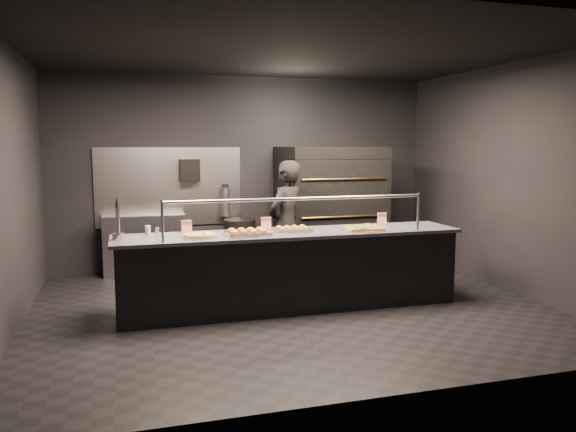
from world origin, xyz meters
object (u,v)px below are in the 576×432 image
object	(u,v)px
fire_extinguisher	(225,201)
round_pizza	(200,235)
pizza_oven	(330,208)
square_pizza	(364,228)
beer_tap	(118,227)
worker	(286,225)
service_counter	(291,270)
slider_tray_b	(292,229)
trash_bin	(240,246)
towel_dispenser	(189,170)
prep_shelf	(145,245)
slider_tray_a	(247,232)

from	to	relation	value
fire_extinguisher	round_pizza	size ratio (longest dim) A/B	1.23
pizza_oven	square_pizza	xyz separation A→B (m)	(-0.31, -1.99, -0.03)
beer_tap	worker	distance (m)	2.38
beer_tap	worker	world-z (taller)	worker
pizza_oven	beer_tap	xyz separation A→B (m)	(-3.15, -1.89, 0.09)
worker	beer_tap	bearing A→B (deg)	-16.07
pizza_oven	round_pizza	world-z (taller)	pizza_oven
service_counter	slider_tray_b	world-z (taller)	service_counter
pizza_oven	trash_bin	size ratio (longest dim) A/B	2.35
pizza_oven	trash_bin	xyz separation A→B (m)	(-1.40, 0.17, -0.56)
towel_dispenser	slider_tray_b	xyz separation A→B (m)	(0.92, -2.36, -0.60)
pizza_oven	slider_tray_b	size ratio (longest dim) A/B	3.83
prep_shelf	trash_bin	world-z (taller)	prep_shelf
beer_tap	square_pizza	size ratio (longest dim) A/B	0.91
beer_tap	worker	xyz separation A→B (m)	(2.17, 0.97, -0.19)
round_pizza	slider_tray_a	size ratio (longest dim) A/B	0.73
slider_tray_a	pizza_oven	bearing A→B (deg)	48.61
beer_tap	slider_tray_a	bearing A→B (deg)	-3.48
pizza_oven	slider_tray_a	bearing A→B (deg)	-131.39
pizza_oven	fire_extinguisher	xyz separation A→B (m)	(-1.55, 0.50, 0.09)
round_pizza	slider_tray_a	bearing A→B (deg)	-4.33
beer_tap	round_pizza	size ratio (longest dim) A/B	1.18
worker	slider_tray_a	bearing A→B (deg)	14.01
towel_dispenser	trash_bin	bearing A→B (deg)	-24.90
beer_tap	square_pizza	bearing A→B (deg)	-1.93
fire_extinguisher	trash_bin	xyz separation A→B (m)	(0.15, -0.33, -0.65)
slider_tray_b	trash_bin	world-z (taller)	slider_tray_b
pizza_oven	slider_tray_b	xyz separation A→B (m)	(-1.18, -1.87, -0.02)
round_pizza	square_pizza	world-z (taller)	square_pizza
pizza_oven	worker	bearing A→B (deg)	-136.66
prep_shelf	fire_extinguisher	bearing A→B (deg)	3.66
trash_bin	pizza_oven	bearing A→B (deg)	-6.74
pizza_oven	square_pizza	world-z (taller)	pizza_oven
prep_shelf	service_counter	bearing A→B (deg)	-55.41
towel_dispenser	fire_extinguisher	world-z (taller)	towel_dispenser
prep_shelf	beer_tap	xyz separation A→B (m)	(-0.35, -2.31, 0.61)
fire_extinguisher	beer_tap	size ratio (longest dim) A/B	1.05
fire_extinguisher	trash_bin	bearing A→B (deg)	-65.88
service_counter	worker	world-z (taller)	worker
fire_extinguisher	worker	size ratio (longest dim) A/B	0.29
prep_shelf	beer_tap	distance (m)	2.42
prep_shelf	slider_tray_b	xyz separation A→B (m)	(1.62, -2.29, 0.50)
round_pizza	beer_tap	bearing A→B (deg)	177.04
towel_dispenser	pizza_oven	bearing A→B (deg)	-13.14
slider_tray_a	square_pizza	xyz separation A→B (m)	(1.43, -0.01, -0.01)
fire_extinguisher	round_pizza	distance (m)	2.55
service_counter	worker	xyz separation A→B (m)	(0.22, 0.97, 0.40)
slider_tray_a	service_counter	bearing A→B (deg)	8.13
beer_tap	slider_tray_a	size ratio (longest dim) A/B	0.86
slider_tray_a	trash_bin	xyz separation A→B (m)	(0.34, 2.14, -0.54)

